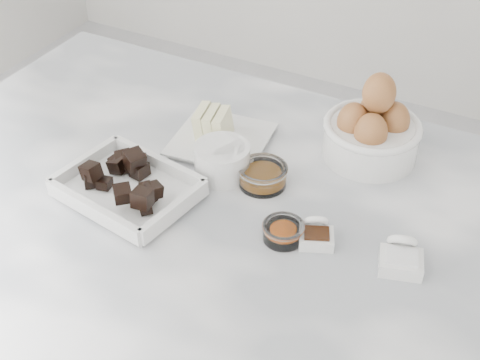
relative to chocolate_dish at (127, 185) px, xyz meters
name	(u,v)px	position (x,y,z in m)	size (l,w,h in m)	color
marble_slab	(221,215)	(0.15, 0.05, -0.04)	(1.20, 0.80, 0.04)	white
chocolate_dish	(127,185)	(0.00, 0.00, 0.00)	(0.24, 0.20, 0.06)	white
butter_plate	(220,134)	(0.06, 0.20, 0.00)	(0.18, 0.18, 0.07)	white
sugar_ramekin	(222,159)	(0.11, 0.12, 0.01)	(0.10, 0.10, 0.06)	white
egg_bowl	(372,130)	(0.31, 0.29, 0.03)	(0.17, 0.17, 0.16)	white
honey_bowl	(263,175)	(0.18, 0.13, 0.00)	(0.09, 0.09, 0.04)	white
zest_bowl	(283,231)	(0.27, 0.03, -0.01)	(0.07, 0.07, 0.03)	white
vanilla_spoon	(316,234)	(0.31, 0.05, -0.01)	(0.07, 0.08, 0.04)	white
salt_spoon	(401,257)	(0.44, 0.06, -0.01)	(0.07, 0.09, 0.05)	white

